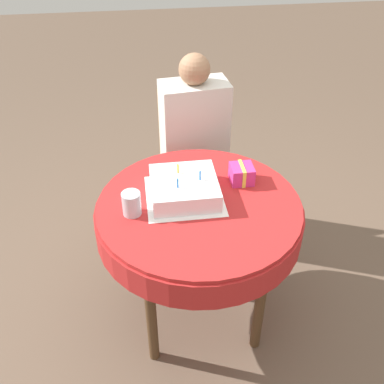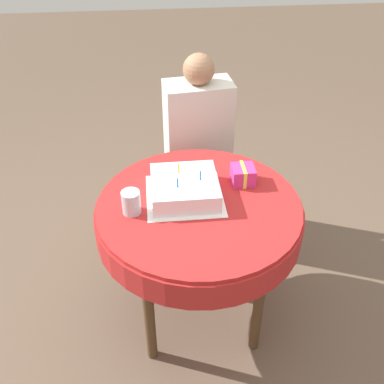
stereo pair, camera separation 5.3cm
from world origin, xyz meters
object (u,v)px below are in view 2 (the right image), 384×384
Objects in this scene: chair at (195,157)px; drinking_glass at (131,202)px; birthday_cake at (184,188)px; gift_box at (243,175)px; person at (199,136)px.

chair is 0.92m from drinking_glass.
drinking_glass is at bearing -121.22° from chair.
birthday_cake reaches higher than gift_box.
person is 0.63m from birthday_cake.
person is at bearing -90.00° from chair.
chair is at bearing 104.37° from gift_box.
person is at bearing 105.69° from gift_box.
chair is at bearing 65.03° from drinking_glass.
birthday_cake reaches higher than drinking_glass.
gift_box is at bearing -80.56° from person.
chair is 8.51× the size of drinking_glass.
chair is 0.70m from gift_box.
birthday_cake is at bearing -108.95° from person.
chair reaches higher than gift_box.
drinking_glass is at bearing -124.54° from person.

